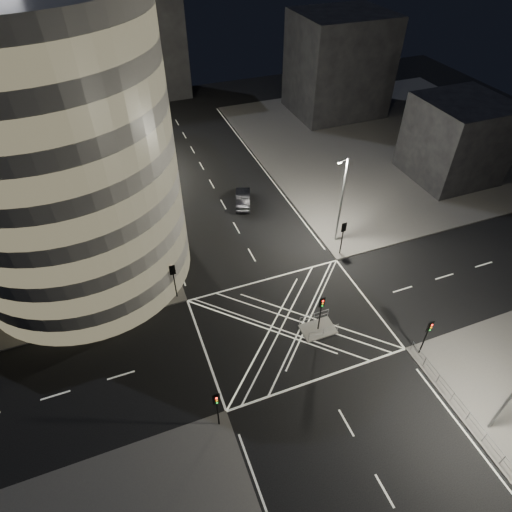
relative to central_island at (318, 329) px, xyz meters
name	(u,v)px	position (x,y,z in m)	size (l,w,h in m)	color
ground	(290,324)	(-2.00, 1.50, -0.07)	(120.00, 120.00, 0.00)	black
sidewalk_far_right	(391,140)	(27.00, 28.50, 0.00)	(42.00, 42.00, 0.15)	#575451
central_island	(318,329)	(0.00, 0.00, 0.00)	(3.00, 2.00, 0.15)	slate
office_block_rear	(2,75)	(-24.00, 43.50, 11.07)	(24.00, 16.00, 22.00)	gray
building_right_far	(338,64)	(24.00, 41.50, 7.58)	(14.00, 12.00, 15.00)	black
building_right_near	(456,140)	(28.00, 17.50, 5.08)	(10.00, 10.00, 10.00)	black
building_far_end	(130,44)	(-6.00, 59.50, 8.93)	(18.00, 8.00, 18.00)	black
tree_a	(148,252)	(-12.50, 10.50, 4.39)	(4.75, 4.75, 7.06)	black
tree_b	(136,212)	(-12.50, 16.50, 4.84)	(4.24, 4.24, 7.22)	black
tree_c	(128,184)	(-12.50, 22.50, 4.62)	(4.46, 4.46, 7.12)	black
tree_d	(120,157)	(-12.50, 28.50, 4.86)	(5.13, 5.13, 7.74)	black
tree_e	(115,139)	(-12.50, 34.50, 4.40)	(4.36, 4.36, 6.85)	black
traffic_signal_fl	(173,275)	(-10.80, 8.30, 2.84)	(0.55, 0.22, 4.00)	black
traffic_signal_nl	(217,404)	(-10.80, -5.30, 2.84)	(0.55, 0.22, 4.00)	black
traffic_signal_fr	(343,233)	(6.80, 8.30, 2.84)	(0.55, 0.22, 4.00)	black
traffic_signal_nr	(428,332)	(6.80, -5.30, 2.84)	(0.55, 0.22, 4.00)	black
traffic_signal_island	(321,308)	(0.00, 0.00, 2.84)	(0.55, 0.22, 4.00)	black
street_lamp_left_near	(151,222)	(-11.44, 13.50, 5.47)	(1.25, 0.25, 10.00)	slate
street_lamp_left_far	(125,140)	(-11.44, 31.50, 5.47)	(1.25, 0.25, 10.00)	slate
street_lamp_right_far	(341,199)	(7.44, 10.50, 5.47)	(1.25, 0.25, 10.00)	slate
railing_near_right	(460,406)	(6.30, -10.65, 0.62)	(0.06, 11.70, 1.10)	slate
railing_island_south	(323,332)	(0.00, -0.90, 0.62)	(2.80, 0.06, 1.10)	slate
railing_island_north	(314,317)	(0.00, 0.90, 0.62)	(2.80, 0.06, 1.10)	slate
sedan	(243,199)	(0.30, 20.73, 0.74)	(1.72, 4.92, 1.62)	black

